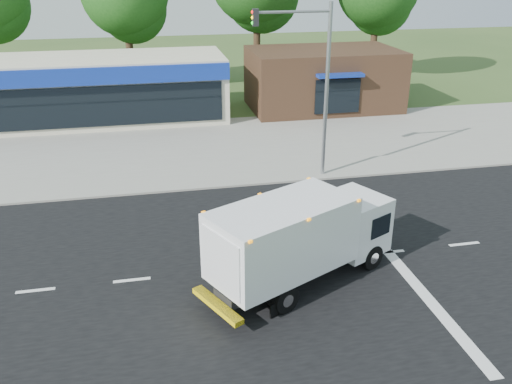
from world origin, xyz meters
The scene contains 10 objects.
ground centered at (0.00, 0.00, 0.00)m, with size 120.00×120.00×0.00m, color #385123.
road_asphalt centered at (0.00, 0.00, 0.00)m, with size 60.00×14.00×0.02m, color black.
sidewalk centered at (0.00, 8.20, 0.06)m, with size 60.00×2.40×0.12m, color gray.
parking_apron centered at (0.00, 14.00, 0.01)m, with size 60.00×9.00×0.02m, color gray.
lane_markings centered at (1.35, -1.35, 0.02)m, with size 55.20×7.00×0.01m.
ems_box_truck centered at (-0.68, -1.21, 1.72)m, with size 6.95×4.86×2.98m.
emergency_worker centered at (-3.13, -0.99, 0.97)m, with size 0.82×0.77×1.98m.
retail_strip_mall centered at (-9.00, 19.93, 2.01)m, with size 18.00×6.20×4.00m.
brown_storefront centered at (7.00, 19.98, 2.00)m, with size 10.00×6.70×4.00m.
traffic_signal_pole centered at (2.35, 7.60, 4.92)m, with size 3.51×0.25×8.00m.
Camera 1 is at (-5.06, -15.61, 9.75)m, focal length 38.00 mm.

